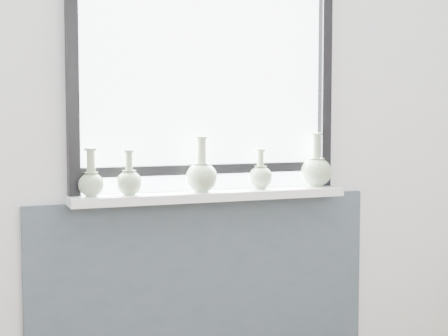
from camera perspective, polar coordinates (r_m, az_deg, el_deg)
name	(u,v)px	position (r m, az deg, el deg)	size (l,w,h in m)	color
back_wall	(204,105)	(3.27, -1.70, 5.22)	(3.60, 0.02, 2.60)	silver
apron_panel	(206,287)	(3.34, -1.48, -9.86)	(1.70, 0.03, 0.86)	#404B5B
windowsill	(211,196)	(3.20, -1.06, -2.30)	(1.32, 0.18, 0.04)	silver
window	(206,75)	(3.24, -1.48, 7.73)	(1.30, 0.06, 1.05)	black
vase_a	(91,181)	(3.03, -10.98, -1.10)	(0.11, 0.11, 0.21)	#9AB48C
vase_b	(129,181)	(3.05, -7.89, -1.06)	(0.12, 0.12, 0.20)	#9AB48C
vase_c	(202,175)	(3.15, -1.88, -0.57)	(0.15, 0.15, 0.26)	#9AB48C
vase_d	(260,176)	(3.29, 3.04, -0.65)	(0.12, 0.12, 0.19)	#9AB48C
vase_e	(316,170)	(3.43, 7.63, -0.17)	(0.16, 0.16, 0.27)	#9AB48C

